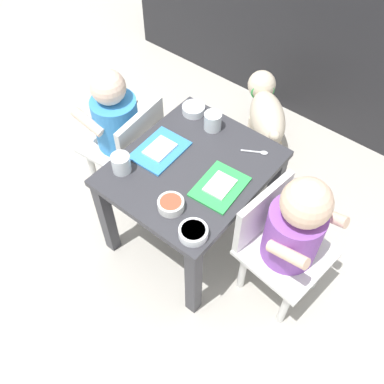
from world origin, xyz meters
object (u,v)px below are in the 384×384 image
(water_cup_left, at_px, (213,122))
(veggie_bowl_far, at_px, (193,232))
(spoon_by_left_tray, at_px, (257,152))
(food_tray_left, at_px, (160,150))
(water_cup_right, at_px, (121,164))
(dining_table, at_px, (192,180))
(cereal_bowl_left_side, at_px, (171,204))
(food_tray_right, at_px, (220,186))
(seated_child_left, at_px, (118,123))
(dog, at_px, (266,112))
(seated_child_right, at_px, (292,229))
(veggie_bowl_near, at_px, (194,109))

(water_cup_left, bearing_deg, veggie_bowl_far, -59.78)
(spoon_by_left_tray, bearing_deg, food_tray_left, -142.31)
(food_tray_left, relative_size, water_cup_right, 3.00)
(dining_table, xyz_separation_m, cereal_bowl_left_side, (0.06, -0.19, 0.10))
(food_tray_left, relative_size, food_tray_right, 1.04)
(food_tray_right, height_order, veggie_bowl_far, veggie_bowl_far)
(dining_table, distance_m, seated_child_left, 0.41)
(dog, relative_size, water_cup_left, 5.45)
(seated_child_left, bearing_deg, food_tray_right, -4.82)
(seated_child_right, height_order, dog, seated_child_right)
(food_tray_left, height_order, food_tray_right, same)
(seated_child_left, height_order, water_cup_right, seated_child_left)
(seated_child_left, height_order, seated_child_right, seated_child_right)
(food_tray_left, distance_m, veggie_bowl_far, 0.38)
(seated_child_left, height_order, food_tray_left, seated_child_left)
(dining_table, height_order, veggie_bowl_near, veggie_bowl_near)
(dog, xyz_separation_m, veggie_bowl_far, (0.25, -0.86, 0.24))
(seated_child_right, distance_m, veggie_bowl_far, 0.33)
(veggie_bowl_far, bearing_deg, veggie_bowl_near, 128.71)
(water_cup_left, bearing_deg, cereal_bowl_left_side, -72.32)
(dining_table, bearing_deg, seated_child_left, 176.01)
(seated_child_left, relative_size, water_cup_right, 9.03)
(food_tray_right, distance_m, spoon_by_left_tray, 0.22)
(dog, xyz_separation_m, food_tray_right, (0.20, -0.65, 0.23))
(veggie_bowl_near, bearing_deg, seated_child_right, -19.76)
(seated_child_left, xyz_separation_m, water_cup_right, (0.23, -0.20, 0.08))
(food_tray_right, distance_m, veggie_bowl_near, 0.39)
(seated_child_left, xyz_separation_m, veggie_bowl_far, (0.59, -0.25, 0.07))
(spoon_by_left_tray, bearing_deg, seated_child_left, -162.77)
(seated_child_left, height_order, veggie_bowl_far, seated_child_left)
(seated_child_right, height_order, cereal_bowl_left_side, seated_child_right)
(dog, distance_m, food_tray_left, 0.69)
(veggie_bowl_far, bearing_deg, spoon_by_left_tray, 95.60)
(dog, height_order, food_tray_left, food_tray_left)
(water_cup_left, relative_size, water_cup_right, 1.02)
(food_tray_left, bearing_deg, seated_child_left, 170.40)
(food_tray_left, xyz_separation_m, veggie_bowl_near, (-0.04, 0.24, 0.01))
(dining_table, bearing_deg, veggie_bowl_far, -50.30)
(dining_table, bearing_deg, dog, 95.94)
(seated_child_left, xyz_separation_m, spoon_by_left_tray, (0.55, 0.17, 0.05))
(dog, relative_size, veggie_bowl_far, 4.06)
(seated_child_right, xyz_separation_m, veggie_bowl_far, (-0.22, -0.24, 0.05))
(cereal_bowl_left_side, bearing_deg, dog, 98.87)
(water_cup_left, bearing_deg, food_tray_left, -109.03)
(food_tray_right, xyz_separation_m, veggie_bowl_near, (-0.31, 0.24, 0.01))
(veggie_bowl_far, bearing_deg, seated_child_left, 156.94)
(seated_child_left, xyz_separation_m, cereal_bowl_left_side, (0.47, -0.21, 0.07))
(seated_child_right, xyz_separation_m, water_cup_left, (-0.47, 0.19, 0.06))
(seated_child_left, bearing_deg, spoon_by_left_tray, 17.23)
(food_tray_right, xyz_separation_m, water_cup_left, (-0.20, 0.22, 0.02))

